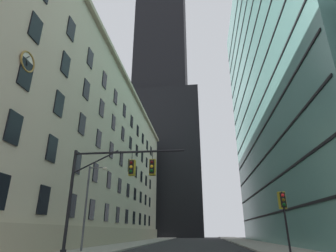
{
  "coord_description": "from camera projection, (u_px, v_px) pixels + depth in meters",
  "views": [
    {
      "loc": [
        1.48,
        -12.72,
        1.67
      ],
      "look_at": [
        -2.63,
        20.88,
        14.85
      ],
      "focal_mm": 29.07,
      "sensor_mm": 36.0,
      "label": 1
    }
  ],
  "objects": [
    {
      "name": "station_building",
      "position": [
        76.0,
        153.0,
        44.59
      ],
      "size": [
        16.1,
        68.6,
        27.4
      ],
      "color": "#BCAF93",
      "rests_on": "ground"
    },
    {
      "name": "dark_skyscraper",
      "position": [
        162.0,
        60.0,
        113.01
      ],
      "size": [
        28.35,
        28.35,
        227.76
      ],
      "color": "black",
      "rests_on": "ground"
    },
    {
      "name": "glass_office_midrise",
      "position": [
        310.0,
        73.0,
        47.1
      ],
      "size": [
        20.06,
        51.84,
        54.68
      ],
      "color": "slate",
      "rests_on": "ground"
    },
    {
      "name": "traffic_signal_mast",
      "position": [
        116.0,
        178.0,
        17.82
      ],
      "size": [
        7.69,
        0.63,
        6.77
      ],
      "color": "black",
      "rests_on": "sidewalk_left"
    },
    {
      "name": "traffic_light_near_right",
      "position": [
        283.0,
        204.0,
        16.92
      ],
      "size": [
        0.4,
        0.63,
        3.87
      ],
      "color": "black",
      "rests_on": "sidewalk_right"
    },
    {
      "name": "street_lamppost",
      "position": [
        89.0,
        199.0,
        24.46
      ],
      "size": [
        1.83,
        0.32,
        7.25
      ],
      "color": "#47474C",
      "rests_on": "sidewalk_left"
    }
  ]
}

